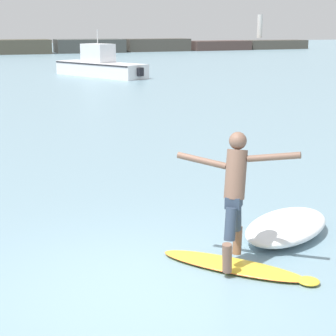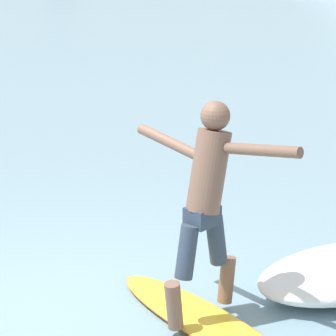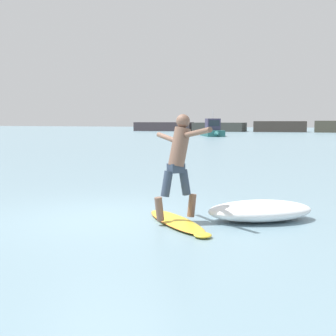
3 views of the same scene
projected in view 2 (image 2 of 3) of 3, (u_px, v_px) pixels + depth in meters
ground_plane at (40, 315)px, 6.92m from camera, size 200.00×200.00×0.00m
surfboard at (204, 321)px, 6.73m from camera, size 1.76×2.01×0.22m
surfer at (207, 192)px, 6.47m from camera, size 1.33×1.20×1.83m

